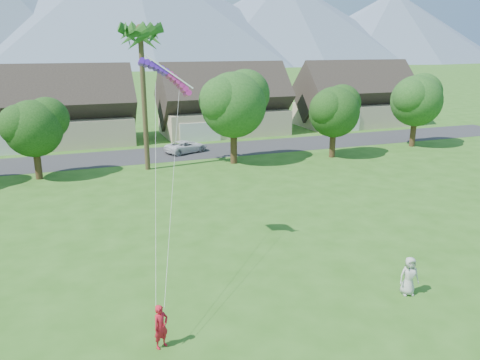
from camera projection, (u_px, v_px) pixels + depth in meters
name	position (u px, v px, depth m)	size (l,w,h in m)	color
ground	(335.00, 353.00, 16.87)	(500.00, 500.00, 0.00)	#2D6019
street	(159.00, 155.00, 47.53)	(90.00, 7.00, 0.01)	#2D2D30
kite_flyer	(161.00, 327.00, 16.99)	(0.62, 0.41, 1.70)	red
watcher	(409.00, 276.00, 20.62)	(0.87, 0.57, 1.78)	#BAB9B5
parked_car	(186.00, 147.00, 48.32)	(2.09, 4.53, 1.26)	silver
mountain_ridge	(95.00, 9.00, 246.75)	(540.00, 240.00, 70.00)	slate
houses_row	(147.00, 110.00, 54.86)	(72.75, 8.19, 8.86)	beige
tree_row	(156.00, 115.00, 40.32)	(62.27, 6.67, 8.45)	#47301C
fan_palm	(140.00, 31.00, 38.65)	(3.00, 3.00, 13.80)	#4C3D26
parafoil_kite	(167.00, 74.00, 22.66)	(3.00, 1.24, 0.50)	#571BD1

